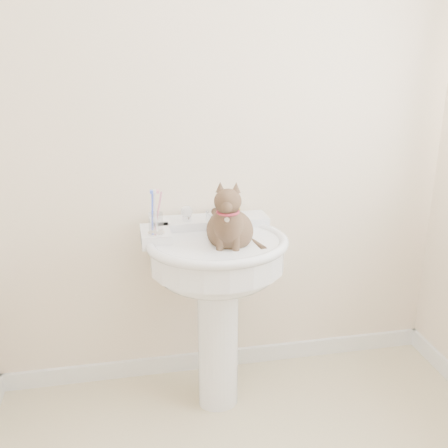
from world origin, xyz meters
TOP-DOWN VIEW (x-y plane):
  - wall_back at (0.00, 1.10)m, footprint 2.20×0.00m
  - baseboard_back at (0.00, 1.09)m, footprint 2.20×0.02m
  - pedestal_sink at (-0.08, 0.81)m, footprint 0.62×0.61m
  - faucet at (-0.08, 0.96)m, footprint 0.28×0.12m
  - soap_bar at (0.02, 1.05)m, footprint 0.10×0.06m
  - toothbrush_cup at (-0.33, 0.83)m, footprint 0.07×0.07m
  - cat at (-0.03, 0.76)m, footprint 0.21×0.27m

SIDE VIEW (x-z plane):
  - baseboard_back at x=0.00m, z-range 0.00..0.09m
  - pedestal_sink at x=-0.08m, z-range 0.24..1.09m
  - soap_bar at x=0.02m, z-range 0.85..0.88m
  - cat at x=-0.03m, z-range 0.69..1.09m
  - faucet at x=-0.08m, z-range 0.82..0.96m
  - toothbrush_cup at x=-0.33m, z-range 0.81..0.99m
  - wall_back at x=0.00m, z-range 0.00..2.50m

